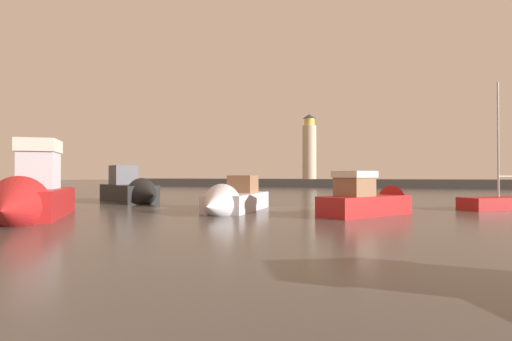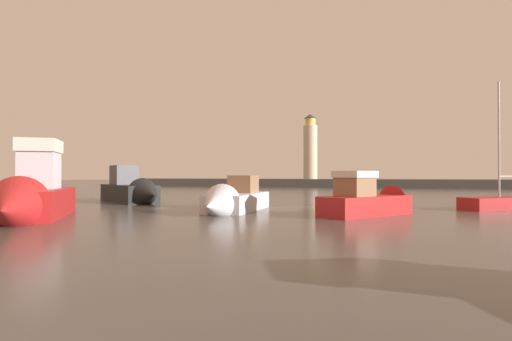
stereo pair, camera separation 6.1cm
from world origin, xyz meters
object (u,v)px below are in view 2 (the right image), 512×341
object	(u,v)px
motorboat_0	(30,196)
sailboat_moored	(507,202)
motorboat_1	(376,201)
motorboat_2	(231,201)
motorboat_3	(134,191)
lighthouse	(310,148)

from	to	relation	value
motorboat_0	sailboat_moored	world-z (taller)	sailboat_moored
motorboat_1	motorboat_2	bearing A→B (deg)	-174.52
motorboat_3	sailboat_moored	world-z (taller)	sailboat_moored
lighthouse	motorboat_3	bearing A→B (deg)	-101.32
motorboat_0	motorboat_2	distance (m)	10.52
motorboat_1	motorboat_3	xyz separation A→B (m)	(-18.24, 4.71, 0.17)
motorboat_2	sailboat_moored	distance (m)	17.66
motorboat_2	motorboat_3	bearing A→B (deg)	151.02
lighthouse	motorboat_0	xyz separation A→B (m)	(-7.09, -54.37, -5.69)
motorboat_1	motorboat_2	xyz separation A→B (m)	(-8.29, -0.80, -0.07)
motorboat_2	motorboat_3	world-z (taller)	motorboat_3
motorboat_3	sailboat_moored	xyz separation A→B (m)	(26.43, 0.82, -0.47)
motorboat_3	motorboat_2	bearing A→B (deg)	-28.98
sailboat_moored	motorboat_0	bearing A→B (deg)	-153.39
lighthouse	motorboat_3	xyz separation A→B (m)	(-8.54, -42.68, -5.94)
motorboat_0	sailboat_moored	size ratio (longest dim) A/B	1.16
motorboat_0	lighthouse	bearing A→B (deg)	82.57
lighthouse	motorboat_1	size ratio (longest dim) A/B	1.71
motorboat_0	motorboat_2	xyz separation A→B (m)	(8.49, 6.18, -0.50)
motorboat_1	sailboat_moored	xyz separation A→B (m)	(8.19, 5.54, -0.29)
motorboat_2	sailboat_moored	world-z (taller)	sailboat_moored
lighthouse	motorboat_0	bearing A→B (deg)	-97.43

